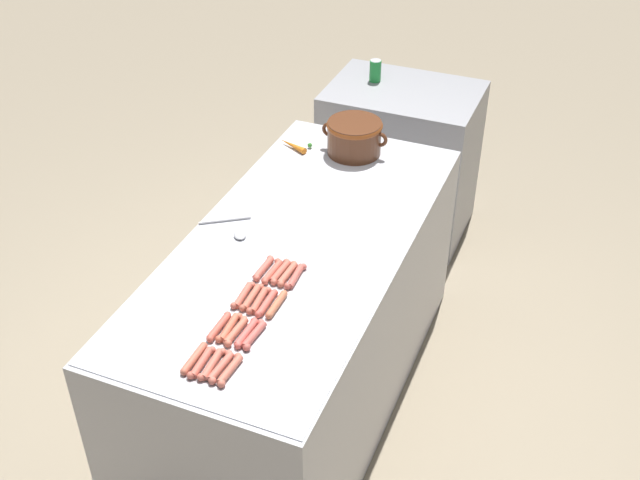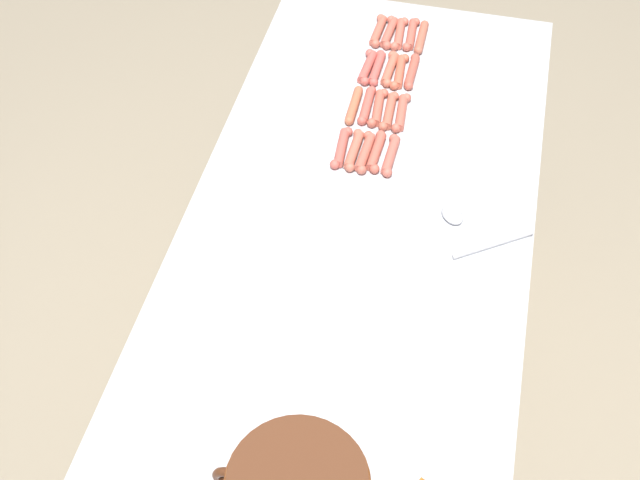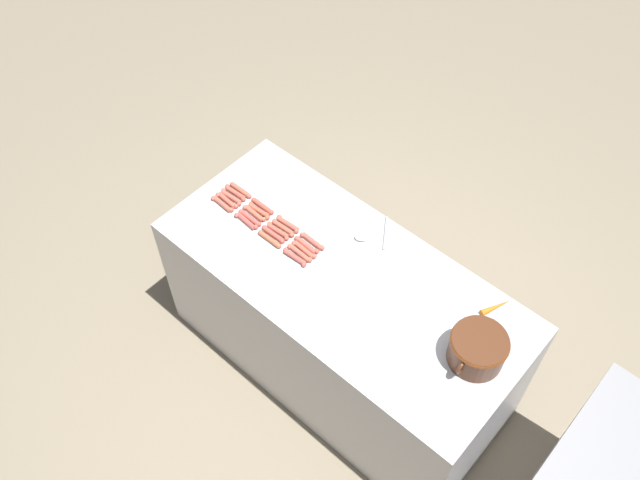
{
  "view_description": "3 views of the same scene",
  "coord_description": "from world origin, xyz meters",
  "px_view_note": "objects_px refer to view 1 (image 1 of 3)",
  "views": [
    {
      "loc": [
        1.07,
        -2.36,
        2.79
      ],
      "look_at": [
        0.13,
        -0.08,
        1.0
      ],
      "focal_mm": 44.01,
      "sensor_mm": 36.0,
      "label": 1
    },
    {
      "loc": [
        -0.21,
        1.32,
        2.47
      ],
      "look_at": [
        0.06,
        0.16,
        1.02
      ],
      "focal_mm": 45.61,
      "sensor_mm": 36.0,
      "label": 2
    },
    {
      "loc": [
        1.55,
        1.23,
        3.71
      ],
      "look_at": [
        -0.03,
        -0.18,
        1.0
      ],
      "focal_mm": 38.39,
      "sensor_mm": 36.0,
      "label": 3
    }
  ],
  "objects_px": {
    "hot_dog_5": "(229,328)",
    "hot_dog_12": "(221,367)",
    "hot_dog_2": "(243,295)",
    "hot_dog_16": "(230,370)",
    "hot_dog_10": "(259,300)",
    "hot_dog_11": "(280,272)",
    "hot_dog_3": "(263,268)",
    "hot_dog_14": "(267,303)",
    "hot_dog_15": "(287,274)",
    "hot_dog_1": "(219,327)",
    "hot_dog_17": "(254,335)",
    "bean_pot": "(354,135)",
    "hot_dog_7": "(271,271)",
    "hot_dog_6": "(251,297)",
    "carrot": "(293,145)",
    "hot_dog_9": "(236,331)",
    "back_cabinet": "(400,160)",
    "serving_spoon": "(235,230)",
    "hot_dog_18": "(277,304)",
    "soda_can": "(375,71)",
    "hot_dog_19": "(296,276)",
    "hot_dog_0": "(194,358)",
    "hot_dog_8": "(212,364)",
    "hot_dog_4": "(202,362)"
  },
  "relations": [
    {
      "from": "serving_spoon",
      "to": "back_cabinet",
      "type": "bearing_deg",
      "value": 81.6
    },
    {
      "from": "hot_dog_0",
      "to": "hot_dog_6",
      "type": "height_order",
      "value": "same"
    },
    {
      "from": "hot_dog_6",
      "to": "hot_dog_11",
      "type": "relative_size",
      "value": 1.0
    },
    {
      "from": "hot_dog_1",
      "to": "hot_dog_19",
      "type": "height_order",
      "value": "same"
    },
    {
      "from": "hot_dog_5",
      "to": "hot_dog_15",
      "type": "relative_size",
      "value": 1.0
    },
    {
      "from": "hot_dog_10",
      "to": "soda_can",
      "type": "height_order",
      "value": "soda_can"
    },
    {
      "from": "hot_dog_8",
      "to": "serving_spoon",
      "type": "bearing_deg",
      "value": 111.85
    },
    {
      "from": "hot_dog_7",
      "to": "hot_dog_8",
      "type": "height_order",
      "value": "same"
    },
    {
      "from": "hot_dog_7",
      "to": "hot_dog_15",
      "type": "height_order",
      "value": "same"
    },
    {
      "from": "hot_dog_11",
      "to": "hot_dog_14",
      "type": "height_order",
      "value": "same"
    },
    {
      "from": "hot_dog_6",
      "to": "hot_dog_18",
      "type": "relative_size",
      "value": 1.0
    },
    {
      "from": "hot_dog_6",
      "to": "hot_dog_14",
      "type": "relative_size",
      "value": 1.0
    },
    {
      "from": "hot_dog_11",
      "to": "hot_dog_19",
      "type": "xyz_separation_m",
      "value": [
        0.07,
        -0.0,
        0.0
      ]
    },
    {
      "from": "hot_dog_7",
      "to": "hot_dog_9",
      "type": "distance_m",
      "value": 0.35
    },
    {
      "from": "hot_dog_3",
      "to": "hot_dog_11",
      "type": "relative_size",
      "value": 1.0
    },
    {
      "from": "hot_dog_12",
      "to": "hot_dog_1",
      "type": "bearing_deg",
      "value": 120.02
    },
    {
      "from": "hot_dog_3",
      "to": "hot_dog_4",
      "type": "height_order",
      "value": "same"
    },
    {
      "from": "hot_dog_2",
      "to": "hot_dog_5",
      "type": "height_order",
      "value": "same"
    },
    {
      "from": "hot_dog_0",
      "to": "hot_dog_16",
      "type": "relative_size",
      "value": 1.0
    },
    {
      "from": "hot_dog_10",
      "to": "hot_dog_11",
      "type": "distance_m",
      "value": 0.18
    },
    {
      "from": "hot_dog_7",
      "to": "hot_dog_12",
      "type": "distance_m",
      "value": 0.53
    },
    {
      "from": "hot_dog_17",
      "to": "soda_can",
      "type": "xyz_separation_m",
      "value": [
        -0.31,
        2.19,
        0.04
      ]
    },
    {
      "from": "hot_dog_2",
      "to": "hot_dog_16",
      "type": "bearing_deg",
      "value": -69.61
    },
    {
      "from": "hot_dog_0",
      "to": "hot_dog_5",
      "type": "bearing_deg",
      "value": 78.29
    },
    {
      "from": "bean_pot",
      "to": "hot_dog_7",
      "type": "bearing_deg",
      "value": -88.08
    },
    {
      "from": "hot_dog_0",
      "to": "hot_dog_17",
      "type": "height_order",
      "value": "same"
    },
    {
      "from": "hot_dog_1",
      "to": "hot_dog_4",
      "type": "distance_m",
      "value": 0.18
    },
    {
      "from": "hot_dog_3",
      "to": "serving_spoon",
      "type": "bearing_deg",
      "value": 139.25
    },
    {
      "from": "back_cabinet",
      "to": "hot_dog_17",
      "type": "height_order",
      "value": "hot_dog_17"
    },
    {
      "from": "hot_dog_1",
      "to": "hot_dog_3",
      "type": "distance_m",
      "value": 0.36
    },
    {
      "from": "hot_dog_9",
      "to": "bean_pot",
      "type": "distance_m",
      "value": 1.36
    },
    {
      "from": "hot_dog_7",
      "to": "soda_can",
      "type": "xyz_separation_m",
      "value": [
        -0.22,
        1.85,
        0.04
      ]
    },
    {
      "from": "hot_dog_3",
      "to": "hot_dog_5",
      "type": "height_order",
      "value": "same"
    },
    {
      "from": "hot_dog_1",
      "to": "hot_dog_17",
      "type": "relative_size",
      "value": 1.0
    },
    {
      "from": "hot_dog_4",
      "to": "serving_spoon",
      "type": "distance_m",
      "value": 0.78
    },
    {
      "from": "hot_dog_16",
      "to": "hot_dog_11",
      "type": "bearing_deg",
      "value": 96.86
    },
    {
      "from": "hot_dog_5",
      "to": "hot_dog_6",
      "type": "xyz_separation_m",
      "value": [
        -0.0,
        0.18,
        0.0
      ]
    },
    {
      "from": "carrot",
      "to": "hot_dog_3",
      "type": "bearing_deg",
      "value": -72.94
    },
    {
      "from": "hot_dog_3",
      "to": "hot_dog_11",
      "type": "xyz_separation_m",
      "value": [
        0.07,
        0.0,
        0.0
      ]
    },
    {
      "from": "hot_dog_19",
      "to": "carrot",
      "type": "relative_size",
      "value": 0.91
    },
    {
      "from": "hot_dog_1",
      "to": "hot_dog_16",
      "type": "bearing_deg",
      "value": -52.23
    },
    {
      "from": "hot_dog_15",
      "to": "bean_pot",
      "type": "distance_m",
      "value": 1.0
    },
    {
      "from": "hot_dog_1",
      "to": "serving_spoon",
      "type": "bearing_deg",
      "value": 112.09
    },
    {
      "from": "hot_dog_0",
      "to": "hot_dog_15",
      "type": "height_order",
      "value": "same"
    },
    {
      "from": "hot_dog_6",
      "to": "carrot",
      "type": "distance_m",
      "value": 1.15
    },
    {
      "from": "hot_dog_1",
      "to": "hot_dog_2",
      "type": "bearing_deg",
      "value": 89.89
    },
    {
      "from": "hot_dog_5",
      "to": "hot_dog_12",
      "type": "distance_m",
      "value": 0.19
    },
    {
      "from": "back_cabinet",
      "to": "hot_dog_4",
      "type": "relative_size",
      "value": 5.69
    },
    {
      "from": "carrot",
      "to": "hot_dog_9",
      "type": "bearing_deg",
      "value": -74.74
    },
    {
      "from": "hot_dog_18",
      "to": "carrot",
      "type": "distance_m",
      "value": 1.18
    }
  ]
}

